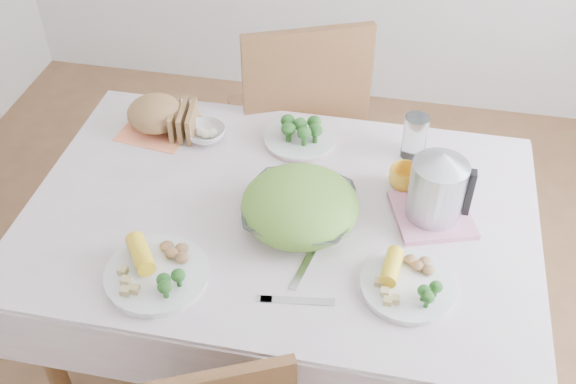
% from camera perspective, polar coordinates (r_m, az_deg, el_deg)
% --- Properties ---
extents(floor, '(3.60, 3.60, 0.00)m').
position_cam_1_polar(floor, '(2.58, -0.54, -13.90)').
color(floor, brown).
rests_on(floor, ground).
extents(dining_table, '(1.40, 0.90, 0.75)m').
position_cam_1_polar(dining_table, '(2.28, -0.60, -8.61)').
color(dining_table, brown).
rests_on(dining_table, floor).
extents(tablecloth, '(1.50, 1.00, 0.01)m').
position_cam_1_polar(tablecloth, '(2.00, -0.68, -1.66)').
color(tablecloth, beige).
rests_on(tablecloth, dining_table).
extents(chair_far, '(0.63, 0.63, 1.06)m').
position_cam_1_polar(chair_far, '(2.77, 0.52, 4.82)').
color(chair_far, brown).
rests_on(chair_far, floor).
extents(salad_bowl, '(0.33, 0.33, 0.08)m').
position_cam_1_polar(salad_bowl, '(1.93, 1.00, -1.71)').
color(salad_bowl, white).
rests_on(salad_bowl, tablecloth).
extents(dinner_plate_left, '(0.35, 0.35, 0.02)m').
position_cam_1_polar(dinner_plate_left, '(1.84, -11.00, -6.91)').
color(dinner_plate_left, white).
rests_on(dinner_plate_left, tablecloth).
extents(dinner_plate_right, '(0.34, 0.34, 0.02)m').
position_cam_1_polar(dinner_plate_right, '(1.81, 10.12, -7.83)').
color(dinner_plate_right, white).
rests_on(dinner_plate_right, tablecloth).
extents(broccoli_plate, '(0.30, 0.30, 0.02)m').
position_cam_1_polar(broccoli_plate, '(2.24, 1.01, 4.53)').
color(broccoli_plate, beige).
rests_on(broccoli_plate, tablecloth).
extents(napkin, '(0.25, 0.25, 0.00)m').
position_cam_1_polar(napkin, '(2.35, -10.94, 5.35)').
color(napkin, '#FF8556').
rests_on(napkin, tablecloth).
extents(bread_loaf, '(0.20, 0.19, 0.12)m').
position_cam_1_polar(bread_loaf, '(2.31, -11.12, 6.46)').
color(bread_loaf, brown).
rests_on(bread_loaf, napkin).
extents(fruit_bowl, '(0.15, 0.15, 0.04)m').
position_cam_1_polar(fruit_bowl, '(2.27, -6.99, 4.97)').
color(fruit_bowl, white).
rests_on(fruit_bowl, tablecloth).
extents(yellow_mug, '(0.11, 0.11, 0.08)m').
position_cam_1_polar(yellow_mug, '(2.07, 9.83, 1.17)').
color(yellow_mug, gold).
rests_on(yellow_mug, tablecloth).
extents(glass_tumbler, '(0.10, 0.10, 0.15)m').
position_cam_1_polar(glass_tumbler, '(2.19, 10.64, 4.43)').
color(glass_tumbler, white).
rests_on(glass_tumbler, tablecloth).
extents(pink_tray, '(0.28, 0.28, 0.02)m').
position_cam_1_polar(pink_tray, '(2.01, 12.08, -1.90)').
color(pink_tray, pink).
rests_on(pink_tray, tablecloth).
extents(electric_kettle, '(0.21, 0.21, 0.22)m').
position_cam_1_polar(electric_kettle, '(1.94, 12.55, 0.51)').
color(electric_kettle, '#B2B5BA').
rests_on(electric_kettle, pink_tray).
extents(fork_right, '(0.06, 0.18, 0.00)m').
position_cam_1_polar(fork_right, '(1.84, 1.40, -6.28)').
color(fork_right, silver).
rests_on(fork_right, tablecloth).
extents(knife, '(0.20, 0.05, 0.00)m').
position_cam_1_polar(knife, '(1.76, 0.83, -9.19)').
color(knife, silver).
rests_on(knife, tablecloth).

